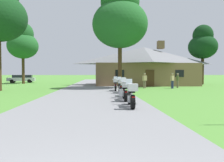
% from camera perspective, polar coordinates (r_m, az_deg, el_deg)
% --- Properties ---
extents(ground_plane, '(500.00, 500.00, 0.00)m').
position_cam_1_polar(ground_plane, '(21.70, -5.15, -2.35)').
color(ground_plane, '#4C8433').
extents(asphalt_driveway, '(6.40, 80.00, 0.06)m').
position_cam_1_polar(asphalt_driveway, '(19.70, -5.32, -2.69)').
color(asphalt_driveway, slate).
rests_on(asphalt_driveway, ground).
extents(motorcycle_silver_nearest_to_camera, '(0.66, 2.08, 1.30)m').
position_cam_1_polar(motorcycle_silver_nearest_to_camera, '(10.12, 5.10, -3.74)').
color(motorcycle_silver_nearest_to_camera, black).
rests_on(motorcycle_silver_nearest_to_camera, asphalt_driveway).
extents(motorcycle_orange_second_in_row, '(0.75, 2.08, 1.30)m').
position_cam_1_polar(motorcycle_orange_second_in_row, '(12.53, 3.47, -2.69)').
color(motorcycle_orange_second_in_row, black).
rests_on(motorcycle_orange_second_in_row, asphalt_driveway).
extents(motorcycle_white_third_in_row, '(0.70, 2.08, 1.30)m').
position_cam_1_polar(motorcycle_white_third_in_row, '(14.90, 3.06, -1.91)').
color(motorcycle_white_third_in_row, black).
rests_on(motorcycle_white_third_in_row, asphalt_driveway).
extents(motorcycle_blue_fourth_in_row, '(0.66, 2.08, 1.30)m').
position_cam_1_polar(motorcycle_blue_fourth_in_row, '(17.56, 2.22, -1.33)').
color(motorcycle_blue_fourth_in_row, black).
rests_on(motorcycle_blue_fourth_in_row, asphalt_driveway).
extents(motorcycle_blue_farthest_in_row, '(0.66, 2.08, 1.30)m').
position_cam_1_polar(motorcycle_blue_farthest_in_row, '(19.77, 0.93, -0.96)').
color(motorcycle_blue_farthest_in_row, black).
rests_on(motorcycle_blue_farthest_in_row, asphalt_driveway).
extents(stone_lodge, '(14.37, 8.05, 6.29)m').
position_cam_1_polar(stone_lodge, '(31.24, 8.36, 4.05)').
color(stone_lodge, brown).
rests_on(stone_lodge, ground).
extents(bystander_tan_shirt_near_lodge, '(0.54, 0.30, 1.69)m').
position_cam_1_polar(bystander_tan_shirt_near_lodge, '(24.28, 8.60, 0.34)').
color(bystander_tan_shirt_near_lodge, '#75664C').
rests_on(bystander_tan_shirt_near_lodge, ground).
extents(bystander_olive_shirt_beside_signpost, '(0.24, 0.55, 1.69)m').
position_cam_1_polar(bystander_olive_shirt_beside_signpost, '(25.52, 16.92, 0.35)').
color(bystander_olive_shirt_beside_signpost, '#75664C').
rests_on(bystander_olive_shirt_beside_signpost, ground).
extents(bystander_tan_shirt_by_tree, '(0.49, 0.37, 1.69)m').
position_cam_1_polar(bystander_tan_shirt_by_tree, '(24.44, 15.64, 0.30)').
color(bystander_tan_shirt_by_tree, navy).
rests_on(bystander_tan_shirt_by_tree, ground).
extents(tree_right_of_lodge, '(4.23, 4.23, 8.94)m').
position_cam_1_polar(tree_right_of_lodge, '(35.58, 22.82, 9.08)').
color(tree_right_of_lodge, '#422D19').
rests_on(tree_right_of_lodge, ground).
extents(tree_left_far, '(4.84, 4.84, 9.86)m').
position_cam_1_polar(tree_left_far, '(38.17, -22.45, 9.39)').
color(tree_left_far, '#422D19').
rests_on(tree_left_far, ground).
extents(tree_by_lodge_front, '(6.07, 6.07, 11.73)m').
position_cam_1_polar(tree_by_lodge_front, '(24.67, 2.12, 16.30)').
color(tree_by_lodge_front, '#422D19').
rests_on(tree_by_lodge_front, ground).
extents(parked_silver_suv_far_left, '(4.84, 2.59, 1.40)m').
position_cam_1_polar(parked_silver_suv_far_left, '(41.89, -22.70, 0.64)').
color(parked_silver_suv_far_left, '#ADAFB7').
rests_on(parked_silver_suv_far_left, ground).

